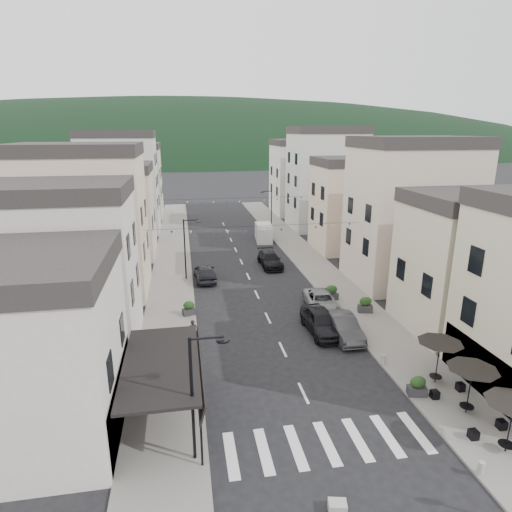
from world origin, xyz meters
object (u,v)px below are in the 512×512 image
at_px(parked_car_d, 270,260).
at_px(delivery_van, 263,232).
at_px(parked_car_c, 321,301).
at_px(parked_car_e, 205,272).
at_px(parked_car_a, 321,321).
at_px(pedestrian_a, 193,331).
at_px(pedestrian_b, 166,340).
at_px(parked_car_b, 343,327).

xyz_separation_m(parked_car_d, delivery_van, (1.39, 11.06, 0.41)).
height_order(parked_car_d, delivery_van, delivery_van).
xyz_separation_m(parked_car_c, parked_car_e, (-8.87, 8.65, 0.11)).
xyz_separation_m(parked_car_a, pedestrian_a, (-9.08, -0.14, 0.06)).
bearing_deg(pedestrian_a, parked_car_a, -7.50).
bearing_deg(pedestrian_b, pedestrian_a, 53.99).
xyz_separation_m(delivery_van, pedestrian_b, (-11.81, -27.99, -0.28)).
distance_m(parked_car_d, pedestrian_b, 19.88).
bearing_deg(parked_car_e, parked_car_a, 117.57).
bearing_deg(pedestrian_a, parked_car_d, 53.34).
relative_size(parked_car_a, pedestrian_a, 3.16).
relative_size(parked_car_b, parked_car_c, 0.94).
bearing_deg(parked_car_b, pedestrian_b, -178.90).
distance_m(parked_car_d, parked_car_e, 7.78).
relative_size(delivery_van, pedestrian_a, 3.19).
bearing_deg(parked_car_e, pedestrian_a, 79.83).
distance_m(parked_car_a, pedestrian_a, 9.08).
bearing_deg(delivery_van, parked_car_d, -91.41).
xyz_separation_m(parked_car_e, pedestrian_b, (-3.35, -13.69, 0.07)).
xyz_separation_m(parked_car_c, pedestrian_a, (-10.40, -4.10, 0.21)).
bearing_deg(parked_car_e, pedestrian_b, 72.90).
height_order(parked_car_a, parked_car_e, parked_car_a).
relative_size(parked_car_b, pedestrian_b, 3.14).
relative_size(parked_car_e, delivery_van, 0.93).
distance_m(parked_car_d, delivery_van, 11.16).
distance_m(parked_car_c, parked_car_d, 12.03).
xyz_separation_m(parked_car_a, parked_car_c, (1.32, 3.96, -0.16)).
xyz_separation_m(parked_car_e, pedestrian_a, (-1.53, -12.75, 0.11)).
height_order(parked_car_a, delivery_van, delivery_van).
relative_size(parked_car_b, delivery_van, 0.94).
distance_m(parked_car_e, pedestrian_a, 12.84).
bearing_deg(pedestrian_b, delivery_van, 93.85).
relative_size(parked_car_d, pedestrian_a, 3.21).
bearing_deg(pedestrian_b, parked_car_d, 85.11).
relative_size(parked_car_b, parked_car_d, 0.93).
bearing_deg(parked_car_c, pedestrian_b, -152.90).
relative_size(parked_car_b, parked_car_e, 1.01).
relative_size(parked_car_d, delivery_van, 1.01).
bearing_deg(parked_car_c, parked_car_a, -103.78).
bearing_deg(parked_car_d, parked_car_a, -89.60).
bearing_deg(parked_car_a, delivery_van, 86.22).
distance_m(pedestrian_a, pedestrian_b, 2.05).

